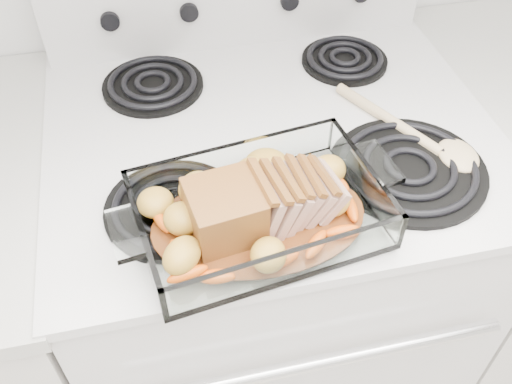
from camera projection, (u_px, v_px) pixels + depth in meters
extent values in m
cube|color=silver|center=(267.00, 282.00, 1.34)|extent=(0.76, 0.65, 0.92)
cylinder|color=silver|center=(322.00, 362.00, 0.90)|extent=(0.61, 0.02, 0.02)
cube|color=silver|center=(271.00, 131.00, 1.01)|extent=(0.78, 0.67, 0.02)
cylinder|color=black|center=(174.00, 208.00, 0.86)|extent=(0.21, 0.21, 0.01)
cylinder|color=black|center=(409.00, 170.00, 0.92)|extent=(0.25, 0.25, 0.01)
cylinder|color=black|center=(153.00, 86.00, 1.08)|extent=(0.19, 0.19, 0.01)
cylinder|color=black|center=(344.00, 61.00, 1.13)|extent=(0.17, 0.17, 0.01)
cylinder|color=black|center=(110.00, 20.00, 1.07)|extent=(0.04, 0.02, 0.04)
cylinder|color=black|center=(189.00, 11.00, 1.10)|extent=(0.04, 0.02, 0.04)
cylinder|color=black|center=(289.00, 0.00, 1.13)|extent=(0.04, 0.02, 0.04)
cube|color=white|center=(259.00, 223.00, 0.83)|extent=(0.34, 0.22, 0.01)
cube|color=white|center=(278.00, 268.00, 0.73)|extent=(0.34, 0.01, 0.06)
cube|color=white|center=(243.00, 157.00, 0.88)|extent=(0.34, 0.01, 0.06)
cube|color=white|center=(141.00, 227.00, 0.78)|extent=(0.01, 0.22, 0.06)
cube|color=white|center=(370.00, 189.00, 0.83)|extent=(0.01, 0.22, 0.06)
cylinder|color=#612F12|center=(259.00, 220.00, 0.82)|extent=(0.20, 0.20, 0.00)
cube|color=brown|center=(223.00, 208.00, 0.79)|extent=(0.10, 0.10, 0.08)
cube|color=tan|center=(262.00, 203.00, 0.80)|extent=(0.04, 0.09, 0.07)
cube|color=tan|center=(275.00, 201.00, 0.80)|extent=(0.04, 0.09, 0.07)
cube|color=tan|center=(288.00, 200.00, 0.81)|extent=(0.04, 0.09, 0.07)
cube|color=tan|center=(300.00, 199.00, 0.81)|extent=(0.04, 0.09, 0.06)
cube|color=tan|center=(313.00, 197.00, 0.82)|extent=(0.05, 0.09, 0.06)
cube|color=tan|center=(325.00, 196.00, 0.82)|extent=(0.05, 0.08, 0.06)
ellipsoid|color=#ED4900|center=(173.00, 273.00, 0.75)|extent=(0.05, 0.02, 0.02)
ellipsoid|color=#ED4900|center=(344.00, 242.00, 0.79)|extent=(0.05, 0.02, 0.02)
ellipsoid|color=#ED4900|center=(349.00, 192.00, 0.85)|extent=(0.05, 0.02, 0.02)
ellipsoid|color=#ED4900|center=(158.00, 214.00, 0.82)|extent=(0.05, 0.02, 0.02)
ellipsoid|color=#BB831F|center=(154.00, 192.00, 0.84)|extent=(0.06, 0.05, 0.04)
ellipsoid|color=#BB831F|center=(259.00, 171.00, 0.87)|extent=(0.06, 0.05, 0.04)
ellipsoid|color=#BB831F|center=(339.00, 208.00, 0.82)|extent=(0.06, 0.05, 0.04)
cylinder|color=beige|center=(387.00, 118.00, 1.00)|extent=(0.12, 0.22, 0.02)
ellipsoid|color=beige|center=(458.00, 155.00, 0.93)|extent=(0.06, 0.08, 0.02)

